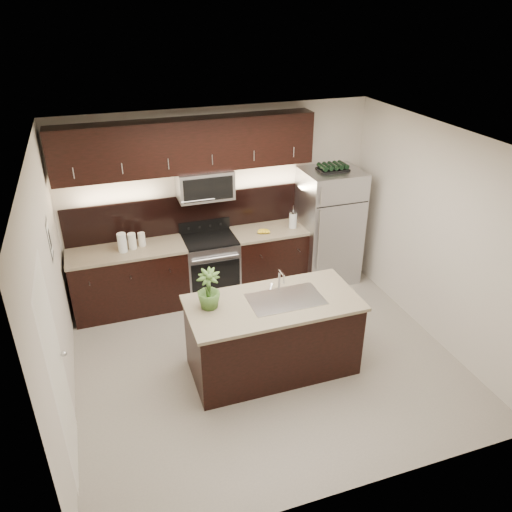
% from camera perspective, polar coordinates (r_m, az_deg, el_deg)
% --- Properties ---
extents(ground, '(4.50, 4.50, 0.00)m').
position_cam_1_polar(ground, '(6.32, 1.04, -11.62)').
color(ground, gray).
rests_on(ground, ground).
extents(room_walls, '(4.52, 4.02, 2.71)m').
position_cam_1_polar(room_walls, '(5.35, 0.21, 2.11)').
color(room_walls, beige).
rests_on(room_walls, ground).
extents(counter_run, '(3.51, 0.65, 0.94)m').
position_cam_1_polar(counter_run, '(7.32, -6.78, -1.46)').
color(counter_run, black).
rests_on(counter_run, ground).
extents(upper_fixtures, '(3.49, 0.40, 1.66)m').
position_cam_1_polar(upper_fixtures, '(6.82, -7.61, 11.52)').
color(upper_fixtures, black).
rests_on(upper_fixtures, counter_run).
extents(island, '(1.96, 0.96, 0.94)m').
position_cam_1_polar(island, '(5.91, 1.91, -9.05)').
color(island, black).
rests_on(island, ground).
extents(sink_faucet, '(0.84, 0.50, 0.28)m').
position_cam_1_polar(sink_faucet, '(5.69, 3.37, -4.77)').
color(sink_faucet, silver).
rests_on(sink_faucet, island).
extents(refrigerator, '(0.85, 0.77, 1.76)m').
position_cam_1_polar(refrigerator, '(7.71, 8.28, 3.41)').
color(refrigerator, '#B2B2B7').
rests_on(refrigerator, ground).
extents(wine_rack, '(0.43, 0.27, 0.10)m').
position_cam_1_polar(wine_rack, '(7.38, 8.77, 10.00)').
color(wine_rack, black).
rests_on(wine_rack, refrigerator).
extents(plant, '(0.34, 0.34, 0.46)m').
position_cam_1_polar(plant, '(5.45, -5.45, -3.79)').
color(plant, '#3E6327').
rests_on(plant, island).
extents(canisters, '(0.38, 0.22, 0.27)m').
position_cam_1_polar(canisters, '(6.95, -14.24, 1.63)').
color(canisters, silver).
rests_on(canisters, counter_run).
extents(french_press, '(0.12, 0.12, 0.34)m').
position_cam_1_polar(french_press, '(7.41, 4.24, 4.19)').
color(french_press, silver).
rests_on(french_press, counter_run).
extents(bananas, '(0.22, 0.20, 0.06)m').
position_cam_1_polar(bananas, '(7.25, 0.46, 2.87)').
color(bananas, gold).
rests_on(bananas, counter_run).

